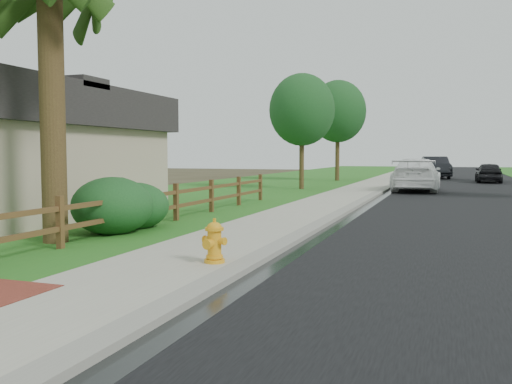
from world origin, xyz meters
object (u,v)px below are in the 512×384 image
at_px(ranch_fence, 154,204).
at_px(dark_car_mid, 489,172).
at_px(fire_hydrant, 214,242).
at_px(white_suv, 416,175).

xyz_separation_m(ranch_fence, dark_car_mid, (9.70, 27.18, 0.08)).
relative_size(fire_hydrant, dark_car_mid, 0.19).
xyz_separation_m(ranch_fence, fire_hydrant, (3.50, -4.04, -0.18)).
bearing_deg(fire_hydrant, ranch_fence, 130.89).
bearing_deg(white_suv, dark_car_mid, -111.56).
bearing_deg(white_suv, ranch_fence, 71.64).
relative_size(fire_hydrant, white_suv, 0.13).
bearing_deg(ranch_fence, fire_hydrant, -49.11).
bearing_deg(ranch_fence, white_suv, 71.58).
bearing_deg(fire_hydrant, white_suv, 84.25).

